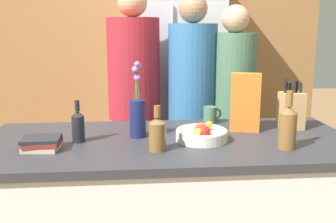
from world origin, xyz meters
TOP-DOWN VIEW (x-y plane):
  - kitchen_island at (0.00, 0.00)m, footprint 1.85×0.82m
  - back_wall_wood at (0.00, 1.74)m, footprint 3.05×0.12m
  - refrigerator at (0.17, 1.38)m, footprint 0.74×0.62m
  - fruit_bowl at (0.15, -0.04)m, footprint 0.25×0.25m
  - knife_block at (0.68, 0.15)m, footprint 0.12×0.11m
  - flower_vase at (-0.16, 0.06)m, footprint 0.08×0.08m
  - cereal_box at (0.41, 0.12)m, footprint 0.16×0.10m
  - coffee_mug at (0.27, 0.32)m, footprint 0.11×0.08m
  - book_stack at (-0.60, -0.11)m, footprint 0.17×0.16m
  - bottle_oil at (0.52, -0.20)m, footprint 0.08×0.08m
  - bottle_vinegar at (-0.45, 0.00)m, footprint 0.06×0.06m
  - bottle_wine at (-0.07, -0.18)m, footprint 0.08×0.08m
  - person_at_sink at (-0.17, 0.82)m, footprint 0.36×0.36m
  - person_in_blue at (0.23, 0.78)m, footprint 0.33×0.33m
  - person_in_red_tee at (0.51, 0.74)m, footprint 0.30×0.30m

SIDE VIEW (x-z plane):
  - kitchen_island at x=0.00m, z-range 0.00..0.89m
  - person_in_red_tee at x=0.51m, z-range 0.10..1.68m
  - book_stack at x=-0.60m, z-range 0.89..0.95m
  - fruit_bowl at x=0.15m, z-range 0.88..0.97m
  - person_in_blue at x=0.23m, z-range 0.10..1.75m
  - coffee_mug at x=0.27m, z-range 0.89..0.98m
  - person_at_sink at x=-0.17m, z-range 0.10..1.80m
  - refrigerator at x=0.17m, z-range 0.00..1.93m
  - bottle_vinegar at x=-0.45m, z-range 0.87..1.07m
  - bottle_wine at x=-0.07m, z-range 0.87..1.07m
  - knife_block at x=0.68m, z-range 0.85..1.13m
  - bottle_oil at x=0.52m, z-range 0.86..1.13m
  - flower_vase at x=-0.16m, z-range 0.82..1.21m
  - cereal_box at x=0.41m, z-range 0.89..1.20m
  - back_wall_wood at x=0.00m, z-range 0.00..2.60m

